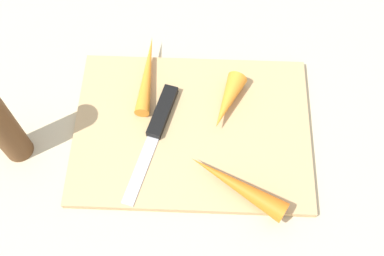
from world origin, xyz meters
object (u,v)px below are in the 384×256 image
at_px(carrot_shortest, 227,102).
at_px(carrot_medium, 147,73).
at_px(knife, 160,119).
at_px(cutting_board, 192,130).
at_px(carrot_longest, 237,185).

bearing_deg(carrot_shortest, carrot_medium, -91.29).
bearing_deg(knife, carrot_medium, -147.13).
height_order(cutting_board, carrot_longest, carrot_longest).
bearing_deg(carrot_medium, carrot_shortest, -109.67).
bearing_deg(carrot_longest, carrot_shortest, -53.44).
bearing_deg(knife, carrot_longest, 62.46).
xyz_separation_m(cutting_board, carrot_shortest, (-0.05, -0.04, 0.02)).
distance_m(knife, carrot_shortest, 0.11).
height_order(carrot_longest, carrot_medium, carrot_longest).
height_order(cutting_board, knife, knife).
distance_m(cutting_board, carrot_shortest, 0.07).
bearing_deg(cutting_board, carrot_shortest, -143.22).
bearing_deg(carrot_longest, carrot_medium, -21.95).
xyz_separation_m(knife, carrot_shortest, (-0.10, -0.03, 0.01)).
xyz_separation_m(carrot_shortest, carrot_medium, (0.13, -0.05, -0.00)).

